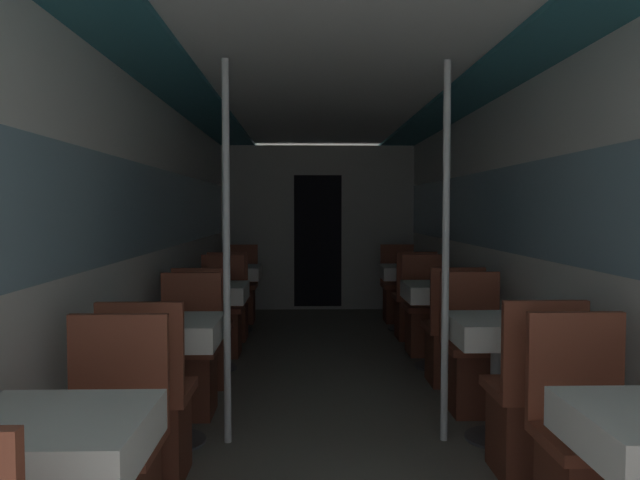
# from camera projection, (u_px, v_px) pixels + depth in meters

# --- Properties ---
(wall_left) EXTENTS (0.05, 9.65, 2.21)m
(wall_left) POSITION_uv_depth(u_px,v_px,m) (150.00, 239.00, 4.59)
(wall_left) COLOR silver
(wall_left) RESTS_ON ground_plane
(wall_right) EXTENTS (0.05, 9.65, 2.21)m
(wall_right) POSITION_uv_depth(u_px,v_px,m) (506.00, 238.00, 4.66)
(wall_right) COLOR silver
(wall_right) RESTS_ON ground_plane
(ceiling_panel) EXTENTS (2.65, 9.65, 0.07)m
(ceiling_panel) POSITION_uv_depth(u_px,v_px,m) (329.00, 87.00, 4.57)
(ceiling_panel) COLOR silver
(ceiling_panel) RESTS_ON wall_left
(bulkhead_far) EXTENTS (2.59, 0.09, 2.21)m
(bulkhead_far) POSITION_uv_depth(u_px,v_px,m) (318.00, 228.00, 8.43)
(bulkhead_far) COLOR #A8A8A3
(bulkhead_far) RESTS_ON ground_plane
(dining_table_left_0) EXTENTS (0.57, 0.57, 0.72)m
(dining_table_left_0) POSITION_uv_depth(u_px,v_px,m) (55.00, 457.00, 1.92)
(dining_table_left_0) COLOR #4C4C51
(dining_table_left_0) RESTS_ON ground_plane
(dining_table_left_1) EXTENTS (0.57, 0.57, 0.72)m
(dining_table_left_1) POSITION_uv_depth(u_px,v_px,m) (171.00, 341.00, 3.60)
(dining_table_left_1) COLOR #4C4C51
(dining_table_left_1) RESTS_ON ground_plane
(chair_left_near_1) EXTENTS (0.41, 0.41, 0.92)m
(chair_left_near_1) POSITION_uv_depth(u_px,v_px,m) (150.00, 423.00, 3.10)
(chair_left_near_1) COLOR brown
(chair_left_near_1) RESTS_ON ground_plane
(chair_left_far_1) EXTENTS (0.41, 0.41, 0.92)m
(chair_left_far_1) POSITION_uv_depth(u_px,v_px,m) (188.00, 370.00, 4.12)
(chair_left_far_1) COLOR brown
(chair_left_far_1) RESTS_ON ground_plane
(support_pole_left_1) EXTENTS (0.04, 0.04, 2.21)m
(support_pole_left_1) POSITION_uv_depth(u_px,v_px,m) (227.00, 253.00, 3.58)
(support_pole_left_1) COLOR silver
(support_pole_left_1) RESTS_ON ground_plane
(dining_table_left_2) EXTENTS (0.57, 0.57, 0.72)m
(dining_table_left_2) POSITION_uv_depth(u_px,v_px,m) (213.00, 299.00, 5.28)
(dining_table_left_2) COLOR #4C4C51
(dining_table_left_2) RESTS_ON ground_plane
(chair_left_near_2) EXTENTS (0.41, 0.41, 0.92)m
(chair_left_near_2) POSITION_uv_depth(u_px,v_px,m) (204.00, 348.00, 4.78)
(chair_left_near_2) COLOR brown
(chair_left_near_2) RESTS_ON ground_plane
(chair_left_far_2) EXTENTS (0.41, 0.41, 0.92)m
(chair_left_far_2) POSITION_uv_depth(u_px,v_px,m) (221.00, 324.00, 5.80)
(chair_left_far_2) COLOR brown
(chair_left_far_2) RESTS_ON ground_plane
(dining_table_left_3) EXTENTS (0.57, 0.57, 0.72)m
(dining_table_left_3) POSITION_uv_depth(u_px,v_px,m) (235.00, 277.00, 6.95)
(dining_table_left_3) COLOR #4C4C51
(dining_table_left_3) RESTS_ON ground_plane
(chair_left_near_3) EXTENTS (0.41, 0.41, 0.92)m
(chair_left_near_3) POSITION_uv_depth(u_px,v_px,m) (230.00, 312.00, 6.46)
(chair_left_near_3) COLOR brown
(chair_left_near_3) RESTS_ON ground_plane
(chair_left_far_3) EXTENTS (0.41, 0.41, 0.92)m
(chair_left_far_3) POSITION_uv_depth(u_px,v_px,m) (240.00, 298.00, 7.48)
(chair_left_far_3) COLOR brown
(chair_left_far_3) RESTS_ON ground_plane
(chair_right_far_0) EXTENTS (0.41, 0.41, 0.92)m
(chair_right_far_0) POSITION_uv_depth(u_px,v_px,m) (591.00, 475.00, 2.50)
(chair_right_far_0) COLOR brown
(chair_right_far_0) RESTS_ON ground_plane
(dining_table_right_1) EXTENTS (0.57, 0.57, 0.72)m
(dining_table_right_1) POSITION_uv_depth(u_px,v_px,m) (500.00, 339.00, 3.65)
(dining_table_right_1) COLOR #4C4C51
(dining_table_right_1) RESTS_ON ground_plane
(chair_right_near_1) EXTENTS (0.41, 0.41, 0.92)m
(chair_right_near_1) POSITION_uv_depth(u_px,v_px,m) (531.00, 420.00, 3.15)
(chair_right_near_1) COLOR brown
(chair_right_near_1) RESTS_ON ground_plane
(chair_right_far_1) EXTENTS (0.41, 0.41, 0.92)m
(chair_right_far_1) POSITION_uv_depth(u_px,v_px,m) (475.00, 368.00, 4.17)
(chair_right_far_1) COLOR brown
(chair_right_far_1) RESTS_ON ground_plane
(support_pole_right_1) EXTENTS (0.04, 0.04, 2.21)m
(support_pole_right_1) POSITION_uv_depth(u_px,v_px,m) (446.00, 253.00, 3.61)
(support_pole_right_1) COLOR silver
(support_pole_right_1) RESTS_ON ground_plane
(dining_table_right_2) EXTENTS (0.57, 0.57, 0.72)m
(dining_table_right_2) POSITION_uv_depth(u_px,v_px,m) (438.00, 298.00, 5.33)
(dining_table_right_2) COLOR #4C4C51
(dining_table_right_2) RESTS_ON ground_plane
(chair_right_near_2) EXTENTS (0.41, 0.41, 0.92)m
(chair_right_near_2) POSITION_uv_depth(u_px,v_px,m) (452.00, 347.00, 4.83)
(chair_right_near_2) COLOR brown
(chair_right_near_2) RESTS_ON ground_plane
(chair_right_far_2) EXTENTS (0.41, 0.41, 0.92)m
(chair_right_far_2) POSITION_uv_depth(u_px,v_px,m) (426.00, 323.00, 5.85)
(chair_right_far_2) COLOR brown
(chair_right_far_2) RESTS_ON ground_plane
(dining_table_right_3) EXTENTS (0.57, 0.57, 0.72)m
(dining_table_right_3) POSITION_uv_depth(u_px,v_px,m) (406.00, 277.00, 7.00)
(dining_table_right_3) COLOR #4C4C51
(dining_table_right_3) RESTS_ON ground_plane
(chair_right_near_3) EXTENTS (0.41, 0.41, 0.92)m
(chair_right_near_3) POSITION_uv_depth(u_px,v_px,m) (414.00, 311.00, 6.51)
(chair_right_near_3) COLOR brown
(chair_right_near_3) RESTS_ON ground_plane
(chair_right_far_3) EXTENTS (0.41, 0.41, 0.92)m
(chair_right_far_3) POSITION_uv_depth(u_px,v_px,m) (399.00, 297.00, 7.53)
(chair_right_far_3) COLOR brown
(chair_right_far_3) RESTS_ON ground_plane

